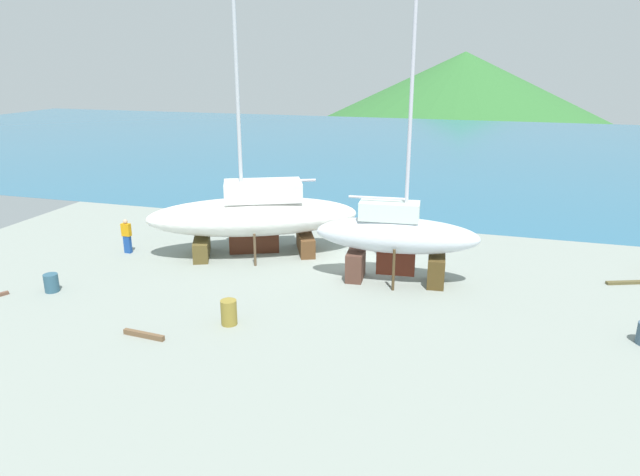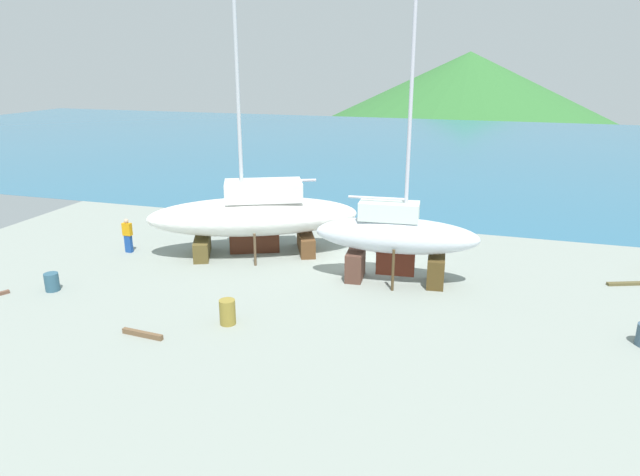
{
  "view_description": "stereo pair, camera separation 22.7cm",
  "coord_description": "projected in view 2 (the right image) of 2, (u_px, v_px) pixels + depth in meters",
  "views": [
    {
      "loc": [
        5.25,
        -24.74,
        9.18
      ],
      "look_at": [
        -1.74,
        -1.09,
        1.39
      ],
      "focal_mm": 31.9,
      "sensor_mm": 36.0,
      "label": 1
    },
    {
      "loc": [
        5.47,
        -24.67,
        9.18
      ],
      "look_at": [
        -1.74,
        -1.09,
        1.39
      ],
      "focal_mm": 31.9,
      "sensor_mm": 36.0,
      "label": 2
    }
  ],
  "objects": [
    {
      "name": "barrel_tipped_right",
      "position": [
        52.0,
        282.0,
        23.45
      ],
      "size": [
        0.59,
        0.59,
        0.76
      ],
      "primitive_type": "cylinder",
      "rotation": [
        0.0,
        0.0,
        1.61
      ],
      "color": "#2E556A",
      "rests_on": "ground"
    },
    {
      "name": "sea_water",
      "position": [
        440.0,
        148.0,
        60.86
      ],
      "size": [
        151.75,
        62.06,
        0.01
      ],
      "primitive_type": "cube",
      "color": "#2B6789",
      "rests_on": "ground"
    },
    {
      "name": "sailboat_mid_port",
      "position": [
        396.0,
        236.0,
        23.9
      ],
      "size": [
        7.01,
        2.38,
        12.98
      ],
      "rotation": [
        0.0,
        0.0,
        0.08
      ],
      "color": "#4A3819",
      "rests_on": "ground"
    },
    {
      "name": "barrel_by_slipway",
      "position": [
        227.0,
        312.0,
        20.47
      ],
      "size": [
        0.76,
        0.76,
        0.93
      ],
      "primitive_type": "cylinder",
      "rotation": [
        0.0,
        0.0,
        1.98
      ],
      "color": "olive",
      "rests_on": "ground"
    },
    {
      "name": "timber_long_aft",
      "position": [
        640.0,
        283.0,
        24.16
      ],
      "size": [
        2.79,
        1.24,
        0.12
      ],
      "primitive_type": "cube",
      "rotation": [
        0.0,
        0.0,
        0.36
      ],
      "color": "brown",
      "rests_on": "ground"
    },
    {
      "name": "worker",
      "position": [
        128.0,
        235.0,
        27.96
      ],
      "size": [
        0.44,
        0.24,
        1.72
      ],
      "rotation": [
        0.0,
        0.0,
        1.57
      ],
      "color": "#1C4695",
      "rests_on": "ground"
    },
    {
      "name": "timber_short_skew",
      "position": [
        143.0,
        334.0,
        19.63
      ],
      "size": [
        1.62,
        0.28,
        0.18
      ],
      "primitive_type": "cube",
      "rotation": [
        0.0,
        0.0,
        3.06
      ],
      "color": "brown",
      "rests_on": "ground"
    },
    {
      "name": "sailboat_far_slipway",
      "position": [
        254.0,
        215.0,
        27.44
      ],
      "size": [
        10.52,
        6.96,
        15.81
      ],
      "rotation": [
        0.0,
        0.0,
        3.56
      ],
      "color": "brown",
      "rests_on": "ground"
    },
    {
      "name": "ground_plane",
      "position": [
        340.0,
        295.0,
        23.08
      ],
      "size": [
        41.64,
        41.64,
        0.0
      ],
      "primitive_type": "plane",
      "color": "gray"
    },
    {
      "name": "headland_hill",
      "position": [
        468.0,
        95.0,
        149.17
      ],
      "size": [
        94.0,
        94.0,
        22.01
      ],
      "primitive_type": "cone",
      "color": "#326F32",
      "rests_on": "ground"
    }
  ]
}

